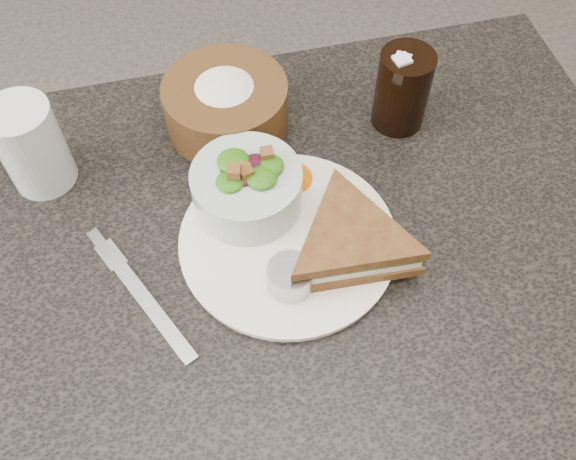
# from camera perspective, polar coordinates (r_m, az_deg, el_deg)

# --- Properties ---
(floor) EXTENTS (6.00, 6.00, 0.00)m
(floor) POSITION_cam_1_polar(r_m,az_deg,el_deg) (1.47, -0.90, -17.70)
(floor) COLOR #5E5B58
(floor) RESTS_ON ground
(dining_table) EXTENTS (1.00, 0.70, 0.75)m
(dining_table) POSITION_cam_1_polar(r_m,az_deg,el_deg) (1.12, -1.16, -12.45)
(dining_table) COLOR black
(dining_table) RESTS_ON floor
(dinner_plate) EXTENTS (0.26, 0.26, 0.01)m
(dinner_plate) POSITION_cam_1_polar(r_m,az_deg,el_deg) (0.78, 0.00, -0.98)
(dinner_plate) COLOR white
(dinner_plate) RESTS_ON dining_table
(sandwich) EXTENTS (0.19, 0.19, 0.05)m
(sandwich) POSITION_cam_1_polar(r_m,az_deg,el_deg) (0.75, 5.58, -1.04)
(sandwich) COLOR brown
(sandwich) RESTS_ON dinner_plate
(salad_bowl) EXTENTS (0.16, 0.16, 0.08)m
(salad_bowl) POSITION_cam_1_polar(r_m,az_deg,el_deg) (0.78, -3.70, 4.19)
(salad_bowl) COLOR #A2B3AC
(salad_bowl) RESTS_ON dinner_plate
(dressing_ramekin) EXTENTS (0.06, 0.06, 0.03)m
(dressing_ramekin) POSITION_cam_1_polar(r_m,az_deg,el_deg) (0.73, 0.18, -4.20)
(dressing_ramekin) COLOR #9FA1A5
(dressing_ramekin) RESTS_ON dinner_plate
(orange_wedge) EXTENTS (0.07, 0.07, 0.03)m
(orange_wedge) POSITION_cam_1_polar(r_m,az_deg,el_deg) (0.82, 0.26, 5.17)
(orange_wedge) COLOR #E66200
(orange_wedge) RESTS_ON dinner_plate
(fork) EXTENTS (0.09, 0.17, 0.00)m
(fork) POSITION_cam_1_polar(r_m,az_deg,el_deg) (0.76, -12.18, -6.61)
(fork) COLOR #9FA4AC
(fork) RESTS_ON dining_table
(knife) EXTENTS (0.10, 0.20, 0.00)m
(knife) POSITION_cam_1_polar(r_m,az_deg,el_deg) (0.77, -13.30, -5.30)
(knife) COLOR gray
(knife) RESTS_ON dining_table
(bread_basket) EXTENTS (0.20, 0.20, 0.10)m
(bread_basket) POSITION_cam_1_polar(r_m,az_deg,el_deg) (0.88, -5.58, 11.54)
(bread_basket) COLOR #53331C
(bread_basket) RESTS_ON dining_table
(cola_glass) EXTENTS (0.08, 0.08, 0.13)m
(cola_glass) POSITION_cam_1_polar(r_m,az_deg,el_deg) (0.88, 10.19, 12.46)
(cola_glass) COLOR black
(cola_glass) RESTS_ON dining_table
(water_glass) EXTENTS (0.10, 0.10, 0.12)m
(water_glass) POSITION_cam_1_polar(r_m,az_deg,el_deg) (0.86, -21.84, 6.96)
(water_glass) COLOR silver
(water_glass) RESTS_ON dining_table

